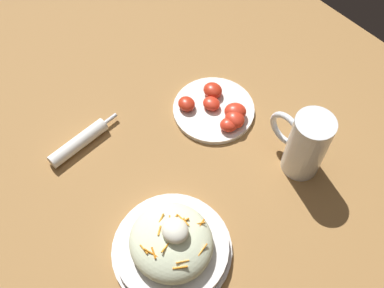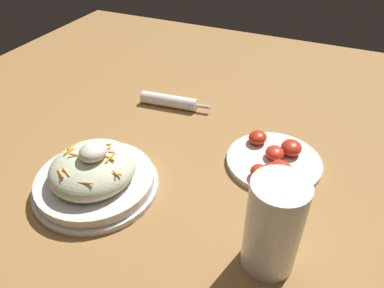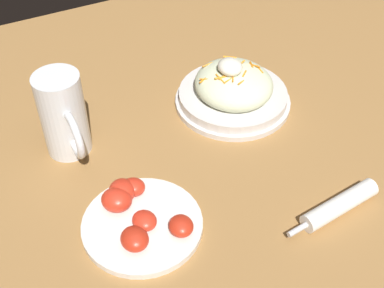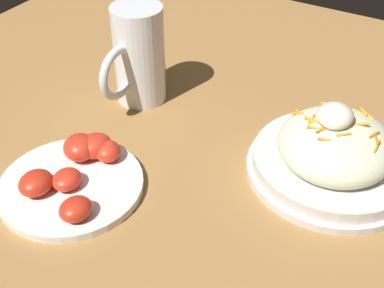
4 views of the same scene
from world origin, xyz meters
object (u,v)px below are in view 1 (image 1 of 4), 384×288
Objects in this scene: salad_plate at (172,245)px; beer_mug at (305,146)px; napkin_roll at (79,142)px; tomato_plate at (217,109)px.

beer_mug is (-0.02, -0.33, 0.04)m from salad_plate.
beer_mug reaches higher than salad_plate.
napkin_roll is 0.32m from tomato_plate.
napkin_roll is (0.34, 0.34, -0.06)m from beer_mug.
beer_mug is at bearing -168.58° from tomato_plate.
beer_mug is 0.48m from napkin_roll.
tomato_plate is at bearing -55.67° from salad_plate.
tomato_plate is at bearing 11.42° from beer_mug.
salad_plate is 0.33m from beer_mug.
beer_mug is 0.83× the size of tomato_plate.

